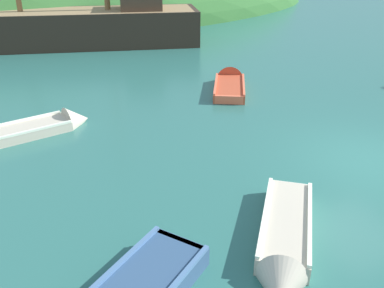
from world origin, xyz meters
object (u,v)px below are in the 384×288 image
Objects in this scene: rowboat_outer_left at (41,129)px; rowboat_portside at (284,242)px; rowboat_near_dock at (230,85)px; sailing_ship at (74,32)px.

rowboat_outer_left reaches higher than rowboat_portside.
rowboat_near_dock is at bearing -163.87° from rowboat_portside.
rowboat_outer_left is at bearing -115.43° from rowboat_portside.
rowboat_near_dock reaches higher than rowboat_portside.
rowboat_portside is at bearing -75.66° from rowboat_outer_left.
sailing_ship is 11.84m from rowboat_outer_left.
rowboat_portside is at bearing -173.03° from rowboat_near_dock.
sailing_ship is 10.94m from rowboat_near_dock.
sailing_ship is at bearing -139.52° from rowboat_portside.
rowboat_portside is (-4.33, -8.61, 0.02)m from rowboat_near_dock.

